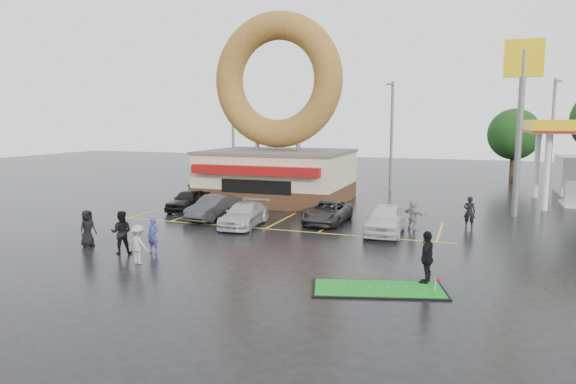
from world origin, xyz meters
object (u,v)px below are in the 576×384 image
(dumpster, at_px, (203,194))
(donut_shop, at_px, (277,140))
(shell_sign, at_px, (522,95))
(car_black, at_px, (189,200))
(person_blue, at_px, (153,236))
(car_white, at_px, (385,219))
(streetlight_right, at_px, (552,135))
(car_dgrey, at_px, (214,207))
(car_silver, at_px, (244,214))
(person_cameraman, at_px, (427,258))
(streetlight_left, at_px, (233,132))
(streetlight_mid, at_px, (391,134))
(putting_green, at_px, (378,289))
(car_grey, at_px, (327,212))

(dumpster, bearing_deg, donut_shop, 19.09)
(shell_sign, bearing_deg, car_black, -165.70)
(person_blue, bearing_deg, car_white, 43.86)
(streetlight_right, relative_size, car_white, 1.99)
(car_dgrey, distance_m, car_white, 10.33)
(streetlight_right, xyz_separation_m, car_white, (-9.66, -17.51, -4.01))
(car_silver, xyz_separation_m, person_blue, (-1.30, -6.77, 0.13))
(streetlight_right, distance_m, person_cameraman, 26.54)
(car_white, distance_m, person_cameraman, 8.32)
(streetlight_left, relative_size, car_silver, 2.00)
(car_dgrey, relative_size, car_silver, 0.94)
(car_dgrey, bearing_deg, car_white, 2.20)
(streetlight_mid, relative_size, putting_green, 1.81)
(car_black, xyz_separation_m, car_white, (13.19, -2.53, 0.07))
(car_silver, relative_size, car_white, 1.00)
(streetlight_left, distance_m, car_white, 22.88)
(streetlight_mid, relative_size, streetlight_right, 1.00)
(car_grey, bearing_deg, person_cameraman, -55.12)
(car_dgrey, bearing_deg, car_silver, -20.74)
(car_grey, xyz_separation_m, person_cameraman, (6.38, -9.51, 0.35))
(streetlight_mid, bearing_deg, donut_shop, -131.38)
(donut_shop, relative_size, putting_green, 2.72)
(car_grey, relative_size, person_blue, 2.88)
(streetlight_mid, height_order, streetlight_right, same)
(shell_sign, distance_m, car_silver, 17.92)
(donut_shop, relative_size, shell_sign, 1.27)
(donut_shop, relative_size, car_black, 3.28)
(streetlight_mid, bearing_deg, car_dgrey, -116.56)
(car_black, height_order, car_silver, car_black)
(streetlight_left, bearing_deg, car_silver, -62.03)
(dumpster, bearing_deg, car_white, -36.52)
(person_blue, bearing_deg, car_silver, 83.30)
(shell_sign, xyz_separation_m, car_dgrey, (-16.98, -7.04, -6.68))
(shell_sign, relative_size, streetlight_left, 1.18)
(car_black, distance_m, car_white, 13.43)
(person_cameraman, bearing_deg, streetlight_mid, -158.10)
(car_black, distance_m, car_dgrey, 3.49)
(streetlight_right, xyz_separation_m, car_dgrey, (-19.98, -16.96, -4.08))
(streetlight_mid, xyz_separation_m, dumpster, (-11.50, -10.95, -4.13))
(shell_sign, bearing_deg, dumpster, -174.35)
(shell_sign, bearing_deg, donut_shop, 176.53)
(car_grey, distance_m, person_cameraman, 11.46)
(shell_sign, bearing_deg, car_grey, -150.04)
(streetlight_left, bearing_deg, streetlight_right, 4.40)
(car_white, relative_size, person_cameraman, 2.31)
(dumpster, bearing_deg, car_dgrey, -69.52)
(streetlight_left, relative_size, person_blue, 5.75)
(streetlight_right, xyz_separation_m, car_black, (-22.86, -14.98, -4.08))
(streetlight_mid, bearing_deg, car_grey, -94.84)
(shell_sign, bearing_deg, streetlight_left, 161.01)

